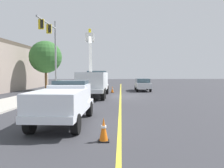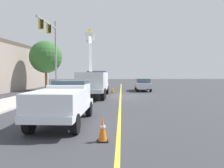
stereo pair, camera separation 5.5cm
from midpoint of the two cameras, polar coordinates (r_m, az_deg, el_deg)
name	(u,v)px [view 2 (the right image)]	position (r m, az deg, el deg)	size (l,w,h in m)	color
ground	(121,96)	(23.14, 2.33, -3.16)	(120.00, 120.00, 0.00)	#38383D
sidewalk_far_side	(38,95)	(24.83, -18.80, -2.76)	(60.00, 3.60, 0.12)	#B2ADA3
lane_centre_stripe	(121,96)	(23.14, 2.33, -3.15)	(50.00, 0.16, 0.01)	yellow
utility_bucket_truck	(94,81)	(22.43, -4.63, 0.76)	(8.39, 3.24, 7.15)	silver
service_pickup_truck	(64,101)	(10.85, -12.43, -4.35)	(5.77, 2.60, 2.06)	white
passing_minivan	(143,84)	(29.82, 8.13, 0.07)	(4.95, 2.33, 1.69)	silver
traffic_cone_leading	(103,130)	(8.02, -2.27, -11.92)	(0.40, 0.40, 0.87)	black
traffic_cone_mid_front	(112,90)	(26.70, 0.19, -1.47)	(0.40, 0.40, 0.81)	black
traffic_signal_mast	(52,43)	(26.19, -15.54, 10.36)	(5.94, 0.82, 8.71)	gray
street_tree_right	(46,57)	(32.02, -16.96, 6.79)	(4.50, 4.50, 6.93)	brown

